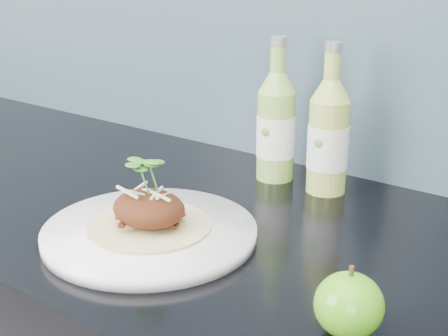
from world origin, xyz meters
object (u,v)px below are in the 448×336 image
(cider_bottle_left, at_px, (276,127))
(green_apple, at_px, (349,305))
(cider_bottle_right, at_px, (328,137))
(dinner_plate, at_px, (150,232))

(cider_bottle_left, bearing_deg, green_apple, -46.34)
(cider_bottle_left, height_order, cider_bottle_right, same)
(dinner_plate, xyz_separation_m, cider_bottle_right, (0.11, 0.30, 0.08))
(green_apple, relative_size, cider_bottle_left, 0.39)
(cider_bottle_left, relative_size, cider_bottle_right, 1.00)
(dinner_plate, relative_size, cider_bottle_left, 1.37)
(green_apple, relative_size, cider_bottle_right, 0.39)
(dinner_plate, distance_m, cider_bottle_right, 0.33)
(dinner_plate, relative_size, green_apple, 3.49)
(dinner_plate, height_order, green_apple, green_apple)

